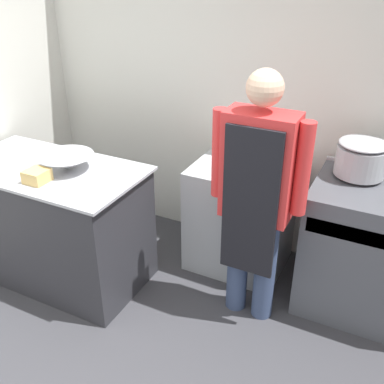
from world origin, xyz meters
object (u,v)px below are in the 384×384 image
at_px(fridge_unit, 240,217).
at_px(stock_pot, 361,157).
at_px(person_cook, 257,191).
at_px(stove, 374,251).
at_px(plastic_tub, 37,176).
at_px(mixing_bowl, 67,162).

bearing_deg(fridge_unit, stock_pot, 4.00).
distance_m(person_cook, stock_pot, 0.75).
relative_size(stove, plastic_tub, 6.56).
xyz_separation_m(person_cook, mixing_bowl, (-1.28, -0.21, 0.01)).
xyz_separation_m(stove, fridge_unit, (-0.98, 0.07, -0.04)).
distance_m(fridge_unit, stock_pot, 1.00).
relative_size(person_cook, mixing_bowl, 4.43).
height_order(mixing_bowl, stock_pot, stock_pot).
height_order(mixing_bowl, plastic_tub, mixing_bowl).
xyz_separation_m(stove, plastic_tub, (-2.04, -0.87, 0.49)).
height_order(fridge_unit, mixing_bowl, mixing_bowl).
distance_m(person_cook, plastic_tub, 1.40).
xyz_separation_m(mixing_bowl, plastic_tub, (-0.04, -0.24, -0.01)).
height_order(person_cook, plastic_tub, person_cook).
bearing_deg(plastic_tub, stock_pot, 28.31).
distance_m(fridge_unit, plastic_tub, 1.51).
bearing_deg(stove, fridge_unit, 176.17).
relative_size(person_cook, stock_pot, 5.25).
bearing_deg(stock_pot, fridge_unit, -176.00).
xyz_separation_m(fridge_unit, stock_pot, (0.78, 0.05, 0.63)).
relative_size(stove, person_cook, 0.55).
height_order(fridge_unit, stock_pot, stock_pot).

